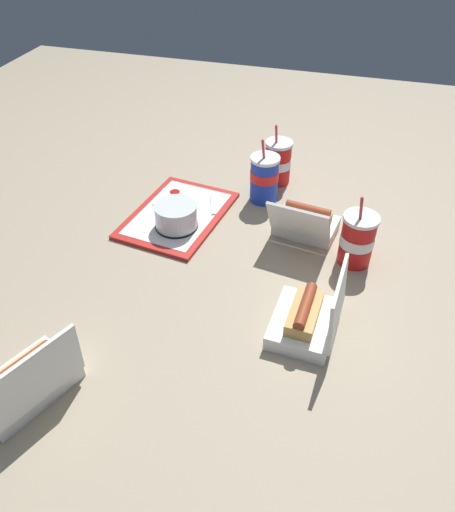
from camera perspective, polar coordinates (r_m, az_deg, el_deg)
The scene contains 12 objects.
ground_plane at distance 1.35m, azimuth 0.80°, elevation -2.09°, with size 3.20×3.20×0.00m, color gray.
food_tray at distance 1.56m, azimuth -5.68°, elevation 4.70°, with size 0.40×0.31×0.01m.
cake_container at distance 1.48m, azimuth -5.89°, elevation 4.51°, with size 0.13×0.13×0.07m.
ketchup_cup at distance 1.62m, azimuth -6.02°, elevation 6.98°, with size 0.04×0.04×0.02m.
napkin_stack at distance 1.62m, azimuth -6.31°, elevation 6.53°, with size 0.10×0.10×0.00m, color white.
plastic_fork at distance 1.59m, azimuth -1.69°, elevation 5.92°, with size 0.11×0.01×0.01m, color white.
clamshell_hotdog_center at distance 1.14m, azimuth -22.10°, elevation -13.14°, with size 0.24×0.21×0.17m.
clamshell_hotdog_corner at distance 1.19m, azimuth 9.13°, elevation -7.03°, with size 0.19×0.16×0.18m.
clamshell_hotdog_right at distance 1.48m, azimuth 8.90°, elevation 3.83°, with size 0.21×0.20×0.15m.
soda_cup_corner at distance 1.38m, azimuth 14.61°, elevation 1.86°, with size 0.10×0.10×0.21m.
soda_cup_left at distance 1.70m, azimuth 5.77°, elevation 10.65°, with size 0.09×0.09×0.21m.
soda_cup_center at distance 1.60m, azimuth 4.22°, elevation 8.89°, with size 0.09×0.09×0.21m.
Camera 1 is at (0.97, 0.26, 0.90)m, focal length 35.00 mm.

